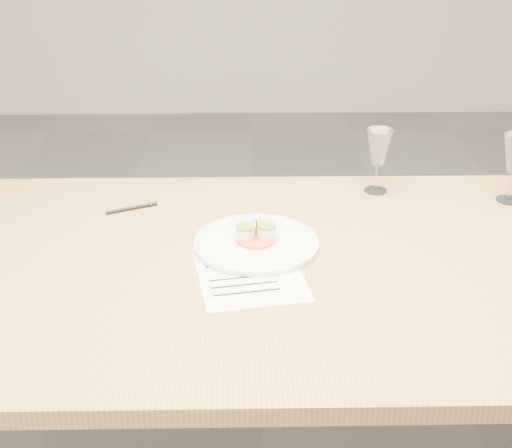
{
  "coord_description": "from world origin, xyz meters",
  "views": [
    {
      "loc": [
        -0.05,
        -1.42,
        1.55
      ],
      "look_at": [
        -0.02,
        0.09,
        0.8
      ],
      "focal_mm": 50.0,
      "sensor_mm": 36.0,
      "label": 1
    }
  ],
  "objects_px": {
    "dinner_plate": "(256,242)",
    "recipe_sheet": "(249,272)",
    "ballpoint_pen": "(132,208)",
    "dining_table": "(266,286)",
    "wine_glass_1": "(379,149)"
  },
  "relations": [
    {
      "from": "dinner_plate",
      "to": "recipe_sheet",
      "type": "distance_m",
      "value": 0.12
    },
    {
      "from": "recipe_sheet",
      "to": "dinner_plate",
      "type": "bearing_deg",
      "value": 71.07
    },
    {
      "from": "dinner_plate",
      "to": "recipe_sheet",
      "type": "xyz_separation_m",
      "value": [
        -0.02,
        -0.12,
        -0.01
      ]
    },
    {
      "from": "dinner_plate",
      "to": "dining_table",
      "type": "bearing_deg",
      "value": -73.24
    },
    {
      "from": "dinner_plate",
      "to": "recipe_sheet",
      "type": "relative_size",
      "value": 0.92
    },
    {
      "from": "dining_table",
      "to": "wine_glass_1",
      "type": "height_order",
      "value": "wine_glass_1"
    },
    {
      "from": "dining_table",
      "to": "recipe_sheet",
      "type": "xyz_separation_m",
      "value": [
        -0.04,
        -0.05,
        0.07
      ]
    },
    {
      "from": "dinner_plate",
      "to": "ballpoint_pen",
      "type": "bearing_deg",
      "value": 146.75
    },
    {
      "from": "ballpoint_pen",
      "to": "dining_table",
      "type": "bearing_deg",
      "value": -63.45
    },
    {
      "from": "dining_table",
      "to": "dinner_plate",
      "type": "xyz_separation_m",
      "value": [
        -0.02,
        0.07,
        0.08
      ]
    },
    {
      "from": "ballpoint_pen",
      "to": "wine_glass_1",
      "type": "distance_m",
      "value": 0.68
    },
    {
      "from": "recipe_sheet",
      "to": "wine_glass_1",
      "type": "bearing_deg",
      "value": 41.01
    },
    {
      "from": "dining_table",
      "to": "ballpoint_pen",
      "type": "relative_size",
      "value": 18.48
    },
    {
      "from": "ballpoint_pen",
      "to": "recipe_sheet",
      "type": "bearing_deg",
      "value": -71.88
    },
    {
      "from": "dining_table",
      "to": "wine_glass_1",
      "type": "xyz_separation_m",
      "value": [
        0.32,
        0.39,
        0.19
      ]
    }
  ]
}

